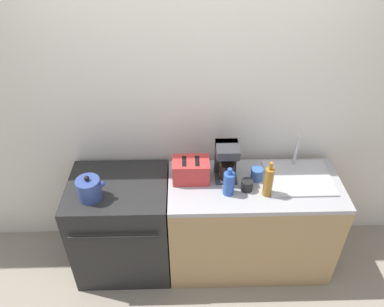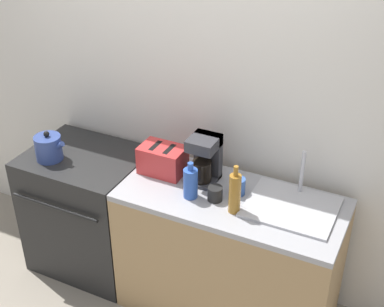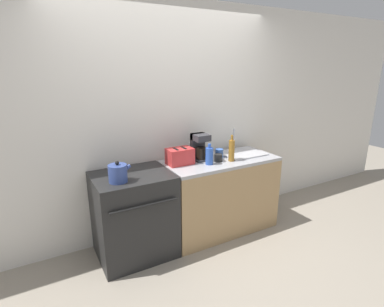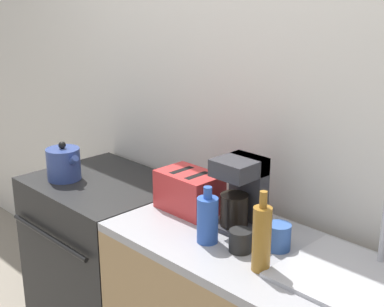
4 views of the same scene
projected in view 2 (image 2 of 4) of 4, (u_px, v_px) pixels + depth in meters
The scene contains 11 objects.
wall_back at pixel (187, 93), 3.33m from camera, with size 8.00×0.05×2.60m.
stove at pixel (89, 209), 3.71m from camera, with size 0.76×0.65×0.88m.
counter_block at pixel (229, 256), 3.31m from camera, with size 1.32×0.60×0.88m.
kettle at pixel (49, 148), 3.41m from camera, with size 0.22×0.17×0.20m.
toaster at pixel (163, 159), 3.28m from camera, with size 0.28×0.18×0.17m.
coffee_maker at pixel (205, 157), 3.17m from camera, with size 0.17×0.19×0.30m.
sink_tray at pixel (292, 205), 2.99m from camera, with size 0.50×0.42×0.28m.
bottle_amber at pixel (235, 193), 2.91m from camera, with size 0.07×0.07×0.30m.
bottle_blue at pixel (191, 183), 3.04m from camera, with size 0.08×0.08×0.23m.
cup_black at pixel (215, 194), 3.04m from camera, with size 0.09×0.09×0.08m.
cup_blue at pixel (237, 186), 3.09m from camera, with size 0.09×0.09×0.10m.
Camera 2 is at (1.37, -2.06, 2.68)m, focal length 50.00 mm.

